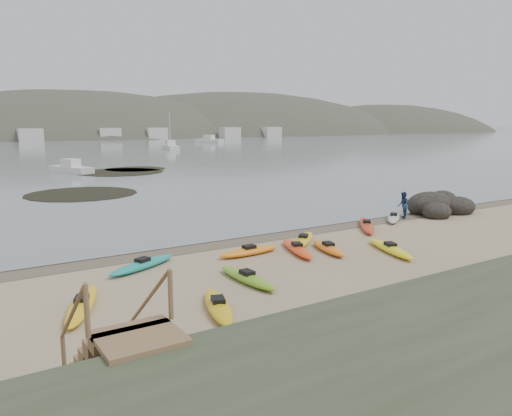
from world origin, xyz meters
TOP-DOWN VIEW (x-y plane):
  - ground at (0.00, 0.00)m, footprint 600.00×600.00m
  - wet_sand at (0.00, -0.30)m, footprint 60.00×60.00m
  - stairs at (-11.00, -11.62)m, footprint 1.50×2.70m
  - kayaks at (-0.74, -4.11)m, footprint 22.33×10.34m
  - person_east at (10.33, -0.80)m, footprint 1.02×1.02m
  - rock_cluster at (13.95, -0.71)m, footprint 5.20×3.81m
  - kelp_mats at (2.29, 32.25)m, footprint 19.50×27.33m
  - moored_boats at (4.65, 82.35)m, footprint 108.02×76.06m
  - far_hills at (39.38, 193.97)m, footprint 550.00×135.00m
  - far_town at (6.00, 145.00)m, footprint 199.00×5.00m

SIDE VIEW (x-z plane):
  - far_hills at x=39.38m, z-range -55.93..24.07m
  - ground at x=0.00m, z-range 0.00..0.00m
  - wet_sand at x=0.00m, z-range 0.00..0.00m
  - kelp_mats at x=2.29m, z-range 0.01..0.05m
  - kayaks at x=-0.74m, z-range 0.00..0.34m
  - rock_cluster at x=13.95m, z-range -0.63..1.09m
  - moored_boats at x=4.65m, z-range -0.05..1.19m
  - person_east at x=10.33m, z-range 0.00..1.67m
  - stairs at x=-11.00m, z-range 0.00..2.10m
  - far_town at x=6.00m, z-range 0.00..4.00m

